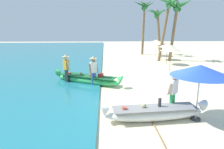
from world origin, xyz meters
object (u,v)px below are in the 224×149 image
Objects in this scene: patio_umbrella_large at (200,71)px; palm_tree_leaning_seaward at (168,9)px; person_tourist_customer at (173,92)px; paddle at (162,140)px; palm_tree_mid_cluster at (177,11)px; boat_green_midground at (87,79)px; palm_tree_tall_inland at (144,12)px; palm_tree_far_behind at (157,17)px; person_vendor_assistant at (66,67)px; person_vendor_hatted at (93,69)px; boat_white_foreground at (155,113)px.

patio_umbrella_large is 0.33× the size of palm_tree_leaning_seaward.
paddle is at bearing -116.06° from person_tourist_customer.
palm_tree_mid_cluster is (0.86, 0.02, -0.16)m from palm_tree_leaning_seaward.
patio_umbrella_large is at bearing -105.70° from palm_tree_mid_cluster.
boat_green_midground is 6.79m from paddle.
palm_tree_tall_inland is 2.06m from palm_tree_far_behind.
person_vendor_assistant is 0.28× the size of palm_tree_leaning_seaward.
person_vendor_hatted is 0.27× the size of palm_tree_tall_inland.
boat_green_midground is 2.63× the size of person_tourist_customer.
boat_white_foreground is 2.28× the size of person_vendor_hatted.
palm_tree_leaning_seaward reaches higher than boat_white_foreground.
paddle is (2.33, -5.72, -0.97)m from person_vendor_hatted.
boat_white_foreground is at bearing -50.72° from person_vendor_assistant.
boat_green_midground is 14.19m from palm_tree_far_behind.
patio_umbrella_large reaches higher than boat_green_midground.
person_vendor_hatted is 0.28× the size of palm_tree_leaning_seaward.
boat_green_midground is 0.95m from person_vendor_hatted.
palm_tree_mid_cluster reaches higher than person_vendor_hatted.
palm_tree_tall_inland is (2.17, 17.45, 4.22)m from person_tourist_customer.
palm_tree_tall_inland is at bearing 82.90° from person_tourist_customer.
palm_tree_tall_inland is at bearing 61.41° from person_vendor_assistant.
person_vendor_assistant is at bearing -118.59° from palm_tree_tall_inland.
palm_tree_tall_inland reaches higher than person_tourist_customer.
boat_white_foreground is at bearing -59.64° from boat_green_midground.
paddle is at bearing -94.84° from boat_white_foreground.
boat_white_foreground is 0.72× the size of palm_tree_far_behind.
palm_tree_tall_inland is (2.95, 17.91, 4.86)m from boat_white_foreground.
person_vendor_hatted reaches higher than boat_green_midground.
person_tourist_customer is at bearing -109.33° from palm_tree_mid_cluster.
palm_tree_far_behind is at bearing 54.02° from person_vendor_assistant.
palm_tree_mid_cluster is at bearing 70.67° from person_tourist_customer.
person_vendor_hatted is 14.22m from palm_tree_far_behind.
person_vendor_hatted is at bearing -111.70° from palm_tree_tall_inland.
boat_green_midground is at bearing 131.70° from patio_umbrella_large.
patio_umbrella_large is (1.51, -0.04, 1.57)m from boat_white_foreground.
boat_green_midground is 0.78× the size of palm_tree_far_behind.
palm_tree_far_behind is 3.02× the size of paddle.
person_vendor_assistant is 15.28m from palm_tree_tall_inland.
person_vendor_assistant is 0.32× the size of palm_tree_far_behind.
boat_white_foreground is 2.18× the size of paddle.
boat_green_midground is 2.34× the size of paddle.
palm_tree_leaning_seaward is (1.37, -4.91, -0.10)m from palm_tree_tall_inland.
paddle is at bearing -110.22° from palm_tree_mid_cluster.
person_vendor_assistant is at bearing 137.02° from person_tourist_customer.
palm_tree_leaning_seaward is (8.41, 8.01, 4.02)m from person_vendor_assistant.
palm_tree_far_behind reaches higher than person_vendor_hatted.
boat_green_midground is 0.66× the size of palm_tree_tall_inland.
boat_white_foreground is 14.76m from palm_tree_mid_cluster.
palm_tree_far_behind is (-0.96, 3.42, -0.43)m from palm_tree_mid_cluster.
palm_tree_tall_inland reaches higher than person_vendor_assistant.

